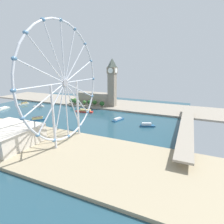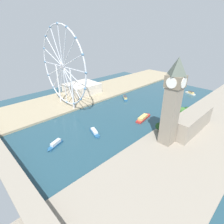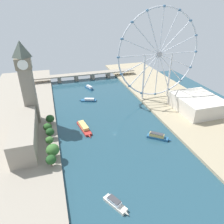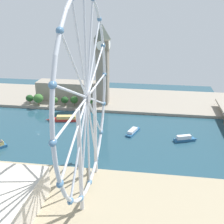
{
  "view_description": "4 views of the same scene",
  "coord_description": "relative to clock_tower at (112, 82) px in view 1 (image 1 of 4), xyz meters",
  "views": [
    {
      "loc": [
        229.73,
        186.13,
        83.98
      ],
      "look_at": [
        2.03,
        85.72,
        16.26
      ],
      "focal_mm": 28.38,
      "sensor_mm": 36.0,
      "label": 1
    },
    {
      "loc": [
        -157.54,
        203.6,
        117.21
      ],
      "look_at": [
        3.89,
        45.24,
        9.02
      ],
      "focal_mm": 28.08,
      "sensor_mm": 36.0,
      "label": 2
    },
    {
      "loc": [
        -58.74,
        -183.19,
        128.26
      ],
      "look_at": [
        3.44,
        21.41,
        14.64
      ],
      "focal_mm": 33.39,
      "sensor_mm": 36.0,
      "label": 3
    },
    {
      "loc": [
        239.6,
        108.24,
        117.17
      ],
      "look_at": [
        -15.71,
        69.34,
        18.63
      ],
      "focal_mm": 46.42,
      "sensor_mm": 36.0,
      "label": 4
    }
  ],
  "objects": [
    {
      "name": "tour_boat_2",
      "position": [
        83.24,
        89.74,
        -48.32
      ],
      "size": [
        11.26,
        22.46,
        5.69
      ],
      "rotation": [
        0.0,
        0.0,
        1.92
      ],
      "color": "#235684",
      "rests_on": "ground_plane"
    },
    {
      "name": "riverbank_right",
      "position": [
        190.08,
        -47.86,
        -49.2
      ],
      "size": [
        90.0,
        520.0,
        3.0
      ],
      "primitive_type": "cube",
      "color": "tan",
      "rests_on": "ground_plane"
    },
    {
      "name": "tour_boat_6",
      "position": [
        124.55,
        -71.43,
        -48.06
      ],
      "size": [
        22.71,
        19.54,
        6.29
      ],
      "rotation": [
        0.0,
        0.0,
        5.6
      ],
      "color": "#235684",
      "rests_on": "ground_plane"
    },
    {
      "name": "clock_tower",
      "position": [
        0.0,
        0.0,
        0.0
      ],
      "size": [
        16.78,
        16.78,
        91.66
      ],
      "color": "gray",
      "rests_on": "riverbank_left"
    },
    {
      "name": "river_bridge",
      "position": [
        84.42,
        139.57,
        -42.23
      ],
      "size": [
        193.34,
        15.83,
        11.44
      ],
      "color": "gray",
      "rests_on": "ground_plane"
    },
    {
      "name": "riverside_hall",
      "position": [
        201.28,
        -31.63,
        -38.61
      ],
      "size": [
        51.69,
        58.83,
        18.19
      ],
      "primitive_type": "cube",
      "color": "beige",
      "rests_on": "riverbank_right"
    },
    {
      "name": "tree_row_embankment",
      "position": [
        16.82,
        -52.71,
        -40.21
      ],
      "size": [
        13.73,
        81.13,
        13.48
      ],
      "color": "#513823",
      "rests_on": "riverbank_left"
    },
    {
      "name": "ground_plane",
      "position": [
        84.42,
        -47.86,
        -50.7
      ],
      "size": [
        381.34,
        381.34,
        0.0
      ],
      "primitive_type": "plane",
      "color": "#234756"
    },
    {
      "name": "tour_boat_5",
      "position": [
        56.84,
        -136.55,
        -48.52
      ],
      "size": [
        14.61,
        21.6,
        5.57
      ],
      "rotation": [
        0.0,
        0.0,
        5.23
      ],
      "color": "beige",
      "rests_on": "ground_plane"
    },
    {
      "name": "tour_boat_0",
      "position": [
        53.41,
        -30.87,
        -48.34
      ],
      "size": [
        12.45,
        36.86,
        5.68
      ],
      "rotation": [
        0.0,
        0.0,
        4.88
      ],
      "color": "#B22D28",
      "rests_on": "ground_plane"
    },
    {
      "name": "parliament_block",
      "position": [
        -6.73,
        -45.25,
        -36.15
      ],
      "size": [
        22.0,
        74.49,
        23.09
      ],
      "primitive_type": "cube",
      "color": "gray",
      "rests_on": "riverbank_left"
    },
    {
      "name": "tour_boat_1",
      "position": [
        97.35,
        -184.6,
        -48.76
      ],
      "size": [
        29.32,
        10.62,
        4.64
      ],
      "rotation": [
        0.0,
        0.0,
        3.29
      ],
      "color": "beige",
      "rests_on": "ground_plane"
    },
    {
      "name": "ferris_wheel",
      "position": [
        169.05,
        22.12,
        14.13
      ],
      "size": [
        120.7,
        3.2,
        122.12
      ],
      "color": "silver",
      "rests_on": "riverbank_right"
    },
    {
      "name": "tour_boat_4",
      "position": [
        52.2,
        -183.59,
        -48.3
      ],
      "size": [
        23.64,
        11.85,
        6.11
      ],
      "rotation": [
        0.0,
        0.0,
        5.97
      ],
      "color": "beige",
      "rests_on": "ground_plane"
    },
    {
      "name": "tour_boat_3",
      "position": [
        73.21,
        42.37,
        -48.93
      ],
      "size": [
        25.57,
        12.51,
        4.3
      ],
      "rotation": [
        0.0,
        0.0,
        2.81
      ],
      "color": "#235684",
      "rests_on": "ground_plane"
    },
    {
      "name": "riverbank_left",
      "position": [
        -21.25,
        -47.86,
        -49.2
      ],
      "size": [
        90.0,
        520.0,
        3.0
      ],
      "primitive_type": "cube",
      "color": "gray",
      "rests_on": "ground_plane"
    }
  ]
}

